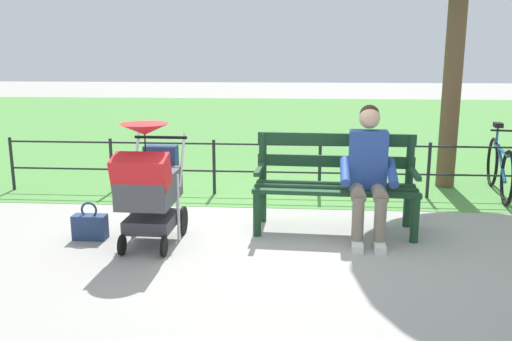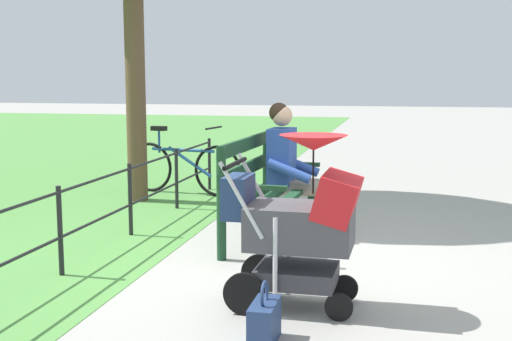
{
  "view_description": "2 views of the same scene",
  "coord_description": "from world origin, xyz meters",
  "px_view_note": "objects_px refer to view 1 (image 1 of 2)",
  "views": [
    {
      "loc": [
        -0.38,
        5.15,
        1.74
      ],
      "look_at": [
        0.02,
        0.09,
        0.64
      ],
      "focal_mm": 37.49,
      "sensor_mm": 36.0,
      "label": 1
    },
    {
      "loc": [
        5.12,
        1.12,
        1.51
      ],
      "look_at": [
        0.19,
        0.02,
        0.8
      ],
      "focal_mm": 46.09,
      "sensor_mm": 36.0,
      "label": 2
    }
  ],
  "objects_px": {
    "stroller": "(149,183)",
    "handbag": "(90,226)",
    "person_on_bench": "(368,169)",
    "bicycle": "(499,167)",
    "park_bench": "(335,179)"
  },
  "relations": [
    {
      "from": "park_bench",
      "to": "stroller",
      "type": "height_order",
      "value": "stroller"
    },
    {
      "from": "park_bench",
      "to": "handbag",
      "type": "relative_size",
      "value": 4.39
    },
    {
      "from": "handbag",
      "to": "person_on_bench",
      "type": "bearing_deg",
      "value": -174.0
    },
    {
      "from": "stroller",
      "to": "bicycle",
      "type": "relative_size",
      "value": 0.7
    },
    {
      "from": "stroller",
      "to": "park_bench",
      "type": "bearing_deg",
      "value": -160.39
    },
    {
      "from": "bicycle",
      "to": "park_bench",
      "type": "bearing_deg",
      "value": 35.32
    },
    {
      "from": "person_on_bench",
      "to": "stroller",
      "type": "bearing_deg",
      "value": 10.98
    },
    {
      "from": "park_bench",
      "to": "bicycle",
      "type": "bearing_deg",
      "value": -144.68
    },
    {
      "from": "park_bench",
      "to": "handbag",
      "type": "height_order",
      "value": "park_bench"
    },
    {
      "from": "stroller",
      "to": "handbag",
      "type": "relative_size",
      "value": 3.11
    },
    {
      "from": "person_on_bench",
      "to": "bicycle",
      "type": "xyz_separation_m",
      "value": [
        -1.87,
        -1.76,
        -0.31
      ]
    },
    {
      "from": "park_bench",
      "to": "bicycle",
      "type": "distance_m",
      "value": 2.66
    },
    {
      "from": "park_bench",
      "to": "stroller",
      "type": "relative_size",
      "value": 1.41
    },
    {
      "from": "handbag",
      "to": "park_bench",
      "type": "bearing_deg",
      "value": -167.99
    },
    {
      "from": "person_on_bench",
      "to": "bicycle",
      "type": "distance_m",
      "value": 2.58
    }
  ]
}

